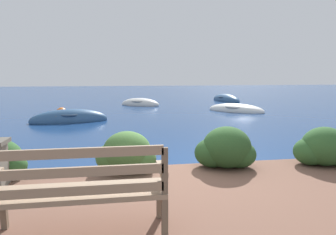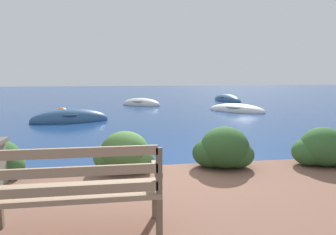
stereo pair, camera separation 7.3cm
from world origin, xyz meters
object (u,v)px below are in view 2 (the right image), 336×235
at_px(park_bench, 75,188).
at_px(rowboat_outer, 227,100).
at_px(rowboat_mid, 237,110).
at_px(mooring_buoy, 62,113).
at_px(rowboat_far, 141,104).
at_px(rowboat_nearest, 70,120).

distance_m(park_bench, rowboat_outer, 17.59).
bearing_deg(rowboat_mid, park_bench, 105.24).
relative_size(park_bench, mooring_buoy, 3.13).
distance_m(rowboat_mid, rowboat_far, 5.59).
relative_size(rowboat_far, rowboat_outer, 0.83).
distance_m(rowboat_far, mooring_buoy, 5.04).
relative_size(park_bench, rowboat_nearest, 0.57).
xyz_separation_m(rowboat_far, rowboat_outer, (5.76, 1.77, 0.00)).
relative_size(park_bench, rowboat_outer, 0.55).
distance_m(rowboat_outer, mooring_buoy, 10.79).
relative_size(rowboat_nearest, mooring_buoy, 5.51).
distance_m(rowboat_mid, mooring_buoy, 8.07).
relative_size(rowboat_nearest, rowboat_outer, 0.96).
height_order(rowboat_far, rowboat_outer, rowboat_outer).
xyz_separation_m(rowboat_nearest, rowboat_far, (3.01, 5.53, -0.01)).
bearing_deg(rowboat_far, rowboat_mid, -6.11).
distance_m(park_bench, rowboat_nearest, 8.89).
xyz_separation_m(rowboat_far, mooring_buoy, (-3.68, -3.46, 0.02)).
bearing_deg(park_bench, rowboat_nearest, 93.04).
bearing_deg(park_bench, rowboat_far, 77.11).
height_order(rowboat_mid, mooring_buoy, rowboat_mid).
relative_size(rowboat_outer, mooring_buoy, 5.71).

